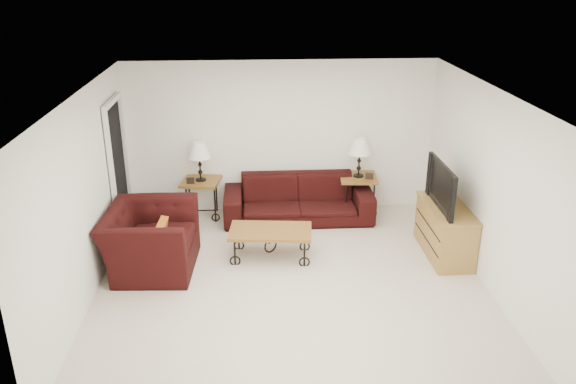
{
  "coord_description": "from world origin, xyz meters",
  "views": [
    {
      "loc": [
        -0.46,
        -6.54,
        3.9
      ],
      "look_at": [
        0.0,
        0.7,
        1.0
      ],
      "focal_mm": 35.83,
      "sensor_mm": 36.0,
      "label": 1
    }
  ],
  "objects_px": {
    "side_table_left": "(202,199)",
    "lamp_left": "(200,161)",
    "backpack": "(342,212)",
    "coffee_table": "(271,244)",
    "side_table_right": "(357,195)",
    "lamp_right": "(359,158)",
    "tv_stand": "(445,231)",
    "television": "(449,186)",
    "sofa": "(298,199)",
    "armchair": "(150,240)"
  },
  "relations": [
    {
      "from": "side_table_left",
      "to": "lamp_left",
      "type": "bearing_deg",
      "value": 0.0
    },
    {
      "from": "lamp_right",
      "to": "sofa",
      "type": "bearing_deg",
      "value": -169.83
    },
    {
      "from": "television",
      "to": "backpack",
      "type": "xyz_separation_m",
      "value": [
        -1.29,
        1.1,
        -0.85
      ]
    },
    {
      "from": "side_table_left",
      "to": "lamp_right",
      "type": "relative_size",
      "value": 0.99
    },
    {
      "from": "side_table_left",
      "to": "television",
      "type": "bearing_deg",
      "value": -23.62
    },
    {
      "from": "side_table_right",
      "to": "coffee_table",
      "type": "distance_m",
      "value": 2.11
    },
    {
      "from": "sofa",
      "to": "lamp_right",
      "type": "xyz_separation_m",
      "value": [
        1.0,
        0.18,
        0.62
      ]
    },
    {
      "from": "side_table_left",
      "to": "coffee_table",
      "type": "height_order",
      "value": "side_table_left"
    },
    {
      "from": "armchair",
      "to": "television",
      "type": "height_order",
      "value": "television"
    },
    {
      "from": "sofa",
      "to": "television",
      "type": "bearing_deg",
      "value": -34.76
    },
    {
      "from": "side_table_left",
      "to": "tv_stand",
      "type": "height_order",
      "value": "tv_stand"
    },
    {
      "from": "sofa",
      "to": "tv_stand",
      "type": "bearing_deg",
      "value": -34.49
    },
    {
      "from": "side_table_right",
      "to": "lamp_right",
      "type": "relative_size",
      "value": 1.0
    },
    {
      "from": "side_table_right",
      "to": "tv_stand",
      "type": "distance_m",
      "value": 1.83
    },
    {
      "from": "side_table_right",
      "to": "tv_stand",
      "type": "bearing_deg",
      "value": -57.61
    },
    {
      "from": "sofa",
      "to": "backpack",
      "type": "xyz_separation_m",
      "value": [
        0.68,
        -0.26,
        -0.14
      ]
    },
    {
      "from": "sofa",
      "to": "side_table_left",
      "type": "distance_m",
      "value": 1.57
    },
    {
      "from": "side_table_left",
      "to": "lamp_left",
      "type": "relative_size",
      "value": 1.0
    },
    {
      "from": "side_table_right",
      "to": "side_table_left",
      "type": "bearing_deg",
      "value": -180.0
    },
    {
      "from": "lamp_right",
      "to": "television",
      "type": "distance_m",
      "value": 1.82
    },
    {
      "from": "coffee_table",
      "to": "backpack",
      "type": "distance_m",
      "value": 1.57
    },
    {
      "from": "sofa",
      "to": "backpack",
      "type": "bearing_deg",
      "value": -21.13
    },
    {
      "from": "lamp_right",
      "to": "backpack",
      "type": "relative_size",
      "value": 1.56
    },
    {
      "from": "tv_stand",
      "to": "television",
      "type": "bearing_deg",
      "value": 180.0
    },
    {
      "from": "television",
      "to": "backpack",
      "type": "height_order",
      "value": "television"
    },
    {
      "from": "lamp_right",
      "to": "coffee_table",
      "type": "relative_size",
      "value": 0.57
    },
    {
      "from": "lamp_left",
      "to": "television",
      "type": "relative_size",
      "value": 0.58
    },
    {
      "from": "sofa",
      "to": "television",
      "type": "distance_m",
      "value": 2.49
    },
    {
      "from": "television",
      "to": "coffee_table",
      "type": "bearing_deg",
      "value": -91.31
    },
    {
      "from": "coffee_table",
      "to": "armchair",
      "type": "distance_m",
      "value": 1.66
    },
    {
      "from": "sofa",
      "to": "lamp_left",
      "type": "distance_m",
      "value": 1.69
    },
    {
      "from": "coffee_table",
      "to": "tv_stand",
      "type": "bearing_deg",
      "value": -1.3
    },
    {
      "from": "television",
      "to": "lamp_left",
      "type": "bearing_deg",
      "value": -113.62
    },
    {
      "from": "side_table_right",
      "to": "television",
      "type": "xyz_separation_m",
      "value": [
        0.96,
        -1.54,
        0.73
      ]
    },
    {
      "from": "side_table_right",
      "to": "backpack",
      "type": "xyz_separation_m",
      "value": [
        -0.33,
        -0.44,
        -0.12
      ]
    },
    {
      "from": "backpack",
      "to": "coffee_table",
      "type": "bearing_deg",
      "value": -141.63
    },
    {
      "from": "side_table_left",
      "to": "lamp_left",
      "type": "height_order",
      "value": "lamp_left"
    },
    {
      "from": "sofa",
      "to": "tv_stand",
      "type": "xyz_separation_m",
      "value": [
        1.98,
        -1.36,
        0.02
      ]
    },
    {
      "from": "lamp_left",
      "to": "tv_stand",
      "type": "xyz_separation_m",
      "value": [
        3.54,
        -1.54,
        -0.59
      ]
    },
    {
      "from": "sofa",
      "to": "coffee_table",
      "type": "bearing_deg",
      "value": -110.73
    },
    {
      "from": "side_table_right",
      "to": "armchair",
      "type": "relative_size",
      "value": 0.49
    },
    {
      "from": "armchair",
      "to": "backpack",
      "type": "relative_size",
      "value": 3.16
    },
    {
      "from": "side_table_left",
      "to": "lamp_right",
      "type": "xyz_separation_m",
      "value": [
        2.57,
        0.0,
        0.65
      ]
    },
    {
      "from": "lamp_left",
      "to": "backpack",
      "type": "bearing_deg",
      "value": -11.15
    },
    {
      "from": "lamp_left",
      "to": "armchair",
      "type": "distance_m",
      "value": 1.85
    },
    {
      "from": "side_table_left",
      "to": "side_table_right",
      "type": "height_order",
      "value": "side_table_right"
    },
    {
      "from": "side_table_right",
      "to": "lamp_left",
      "type": "height_order",
      "value": "lamp_left"
    },
    {
      "from": "side_table_right",
      "to": "lamp_right",
      "type": "height_order",
      "value": "lamp_right"
    },
    {
      "from": "sofa",
      "to": "side_table_left",
      "type": "relative_size",
      "value": 3.73
    },
    {
      "from": "armchair",
      "to": "side_table_left",
      "type": "bearing_deg",
      "value": -15.29
    }
  ]
}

